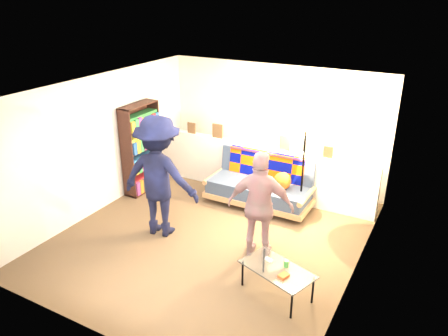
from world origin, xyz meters
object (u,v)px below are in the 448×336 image
at_px(person_left, 159,177).
at_px(futon_sofa, 262,184).
at_px(bookshelf, 141,151).
at_px(coffee_table, 278,270).
at_px(person_right, 260,206).
at_px(floor_lamp, 305,153).

bearing_deg(person_left, futon_sofa, -129.30).
height_order(bookshelf, coffee_table, bookshelf).
bearing_deg(person_right, floor_lamp, -107.18).
xyz_separation_m(futon_sofa, bookshelf, (-2.31, -0.55, 0.42)).
distance_m(bookshelf, coffee_table, 3.97).
xyz_separation_m(bookshelf, coffee_table, (3.55, -1.72, -0.44)).
bearing_deg(coffee_table, futon_sofa, 118.70).
height_order(futon_sofa, floor_lamp, floor_lamp).
relative_size(bookshelf, person_left, 0.88).
xyz_separation_m(person_left, person_right, (1.68, 0.15, -0.16)).
bearing_deg(coffee_table, person_right, 129.10).
distance_m(coffee_table, floor_lamp, 2.43).
height_order(futon_sofa, person_left, person_left).
bearing_deg(futon_sofa, coffee_table, -61.30).
relative_size(coffee_table, floor_lamp, 0.66).
height_order(bookshelf, person_left, person_left).
height_order(futon_sofa, person_right, person_right).
xyz_separation_m(futon_sofa, person_right, (0.66, -1.56, 0.44)).
bearing_deg(coffee_table, person_left, 165.83).
height_order(coffee_table, person_right, person_right).
height_order(bookshelf, person_right, bookshelf).
relative_size(floor_lamp, person_left, 0.82).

